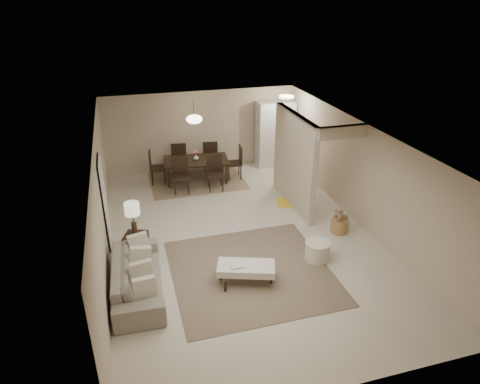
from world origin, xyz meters
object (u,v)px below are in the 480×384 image
object	(u,v)px
sofa	(138,276)
dining_table	(197,170)
round_pouf	(317,251)
pantry_cabinet	(275,134)
side_table	(136,245)
wicker_basket	(339,226)
ottoman_bench	(246,268)

from	to	relation	value
sofa	dining_table	distance (m)	5.32
round_pouf	dining_table	distance (m)	5.15
pantry_cabinet	dining_table	bearing A→B (deg)	-166.72
side_table	wicker_basket	xyz separation A→B (m)	(4.73, -0.34, -0.08)
sofa	dining_table	bearing A→B (deg)	-20.57
wicker_basket	dining_table	world-z (taller)	dining_table
sofa	dining_table	world-z (taller)	sofa
side_table	round_pouf	distance (m)	3.92
ottoman_bench	round_pouf	size ratio (longest dim) A/B	2.27
round_pouf	wicker_basket	xyz separation A→B (m)	(1.01, 0.91, -0.04)
side_table	ottoman_bench	bearing A→B (deg)	-38.13
sofa	side_table	distance (m)	1.29
wicker_basket	ottoman_bench	bearing A→B (deg)	-155.31
sofa	round_pouf	distance (m)	3.77
wicker_basket	pantry_cabinet	bearing A→B (deg)	89.75
pantry_cabinet	sofa	bearing A→B (deg)	-130.87
wicker_basket	side_table	bearing A→B (deg)	175.89
pantry_cabinet	round_pouf	world-z (taller)	pantry_cabinet
pantry_cabinet	round_pouf	bearing A→B (deg)	-100.61
pantry_cabinet	round_pouf	distance (m)	5.67
round_pouf	dining_table	world-z (taller)	dining_table
ottoman_bench	dining_table	world-z (taller)	dining_table
sofa	round_pouf	bearing A→B (deg)	-87.12
dining_table	pantry_cabinet	bearing A→B (deg)	19.66
pantry_cabinet	side_table	xyz separation A→B (m)	(-4.75, -4.26, -0.80)
ottoman_bench	sofa	bearing A→B (deg)	-169.30
ottoman_bench	side_table	world-z (taller)	side_table
pantry_cabinet	sofa	world-z (taller)	pantry_cabinet
wicker_basket	round_pouf	bearing A→B (deg)	-138.10
sofa	dining_table	xyz separation A→B (m)	(2.07, 4.90, -0.00)
side_table	dining_table	distance (m)	4.14
pantry_cabinet	wicker_basket	xyz separation A→B (m)	(-0.02, -4.60, -0.88)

